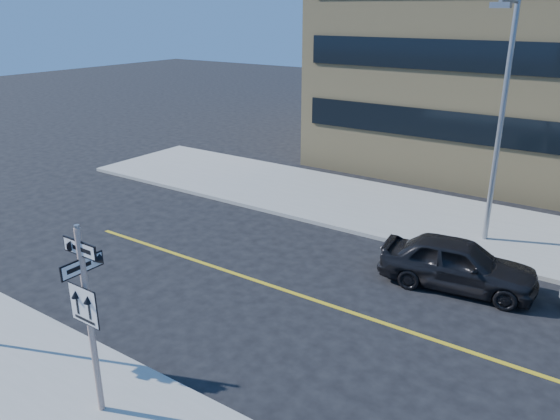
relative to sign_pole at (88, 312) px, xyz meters
The scene contains 4 objects.
ground 3.50m from the sign_pole, 90.00° to the left, with size 120.00×120.00×0.00m, color black.
sign_pole is the anchor object (origin of this frame).
parked_car_a 10.63m from the sign_pole, 66.40° to the left, with size 4.52×1.82×1.54m, color black.
streetlight_a 14.05m from the sign_pole, 73.23° to the left, with size 0.55×2.25×8.00m.
Camera 1 is at (8.16, -7.89, 7.85)m, focal length 35.00 mm.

